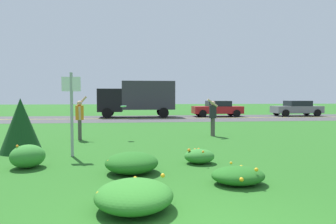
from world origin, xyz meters
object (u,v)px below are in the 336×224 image
at_px(sign_post_near_path, 72,106).
at_px(car_red_center_left, 217,109).
at_px(car_gray_leftmost, 297,108).
at_px(box_truck_black, 138,97).
at_px(frisbee_pale_blue, 124,106).
at_px(person_thrower_orange_shirt, 80,116).
at_px(person_catcher_dark_shirt, 213,115).

xyz_separation_m(sign_post_near_path, car_red_center_left, (9.53, 17.78, -0.81)).
bearing_deg(car_gray_leftmost, box_truck_black, -180.00).
bearing_deg(car_gray_leftmost, frisbee_pale_blue, -138.18).
bearing_deg(person_thrower_orange_shirt, sign_post_near_path, -83.73).
xyz_separation_m(person_catcher_dark_shirt, car_gray_leftmost, (11.76, 13.58, -0.24)).
bearing_deg(sign_post_near_path, car_red_center_left, 61.81).
bearing_deg(frisbee_pale_blue, car_red_center_left, 60.27).
xyz_separation_m(sign_post_near_path, frisbee_pale_blue, (1.44, 3.62, -0.13)).
bearing_deg(car_gray_leftmost, person_thrower_orange_shirt, -141.31).
bearing_deg(sign_post_near_path, car_gray_leftmost, 45.84).
height_order(person_catcher_dark_shirt, car_red_center_left, person_catcher_dark_shirt).
xyz_separation_m(car_red_center_left, box_truck_black, (-7.28, -0.00, 1.06)).
bearing_deg(sign_post_near_path, person_thrower_orange_shirt, 96.27).
height_order(person_thrower_orange_shirt, car_gray_leftmost, person_thrower_orange_shirt).
distance_m(car_red_center_left, box_truck_black, 7.36).
bearing_deg(sign_post_near_path, person_catcher_dark_shirt, 37.34).
height_order(car_red_center_left, box_truck_black, box_truck_black).
relative_size(person_catcher_dark_shirt, car_gray_leftmost, 0.39).
relative_size(frisbee_pale_blue, car_gray_leftmost, 0.06).
xyz_separation_m(person_catcher_dark_shirt, frisbee_pale_blue, (-4.08, -0.59, 0.44)).
relative_size(person_thrower_orange_shirt, person_catcher_dark_shirt, 1.07).
relative_size(person_catcher_dark_shirt, frisbee_pale_blue, 6.53).
xyz_separation_m(frisbee_pale_blue, box_truck_black, (0.81, 14.17, 0.38)).
distance_m(sign_post_near_path, car_gray_leftmost, 24.81).
relative_size(person_thrower_orange_shirt, box_truck_black, 0.28).
bearing_deg(car_red_center_left, box_truck_black, -180.00).
bearing_deg(person_thrower_orange_shirt, frisbee_pale_blue, -0.41).
distance_m(person_catcher_dark_shirt, car_gray_leftmost, 17.96).
bearing_deg(box_truck_black, car_gray_leftmost, 0.00).
bearing_deg(sign_post_near_path, frisbee_pale_blue, 68.28).
relative_size(sign_post_near_path, frisbee_pale_blue, 9.58).
xyz_separation_m(sign_post_near_path, box_truck_black, (2.25, 17.78, 0.25)).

